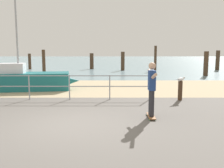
{
  "coord_description": "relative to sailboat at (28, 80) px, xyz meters",
  "views": [
    {
      "loc": [
        1.2,
        -6.97,
        2.16
      ],
      "look_at": [
        1.21,
        2.0,
        0.9
      ],
      "focal_mm": 41.16,
      "sensor_mm": 36.0,
      "label": 1
    }
  ],
  "objects": [
    {
      "name": "groyne_post_2",
      "position": [
        2.21,
        13.4,
        0.29
      ],
      "size": [
        0.39,
        0.39,
        1.64
      ],
      "primitive_type": "cylinder",
      "color": "#422D1E",
      "rests_on": "ground"
    },
    {
      "name": "groyne_post_1",
      "position": [
        -0.92,
        6.58,
        0.49
      ],
      "size": [
        0.25,
        0.25,
        2.04
      ],
      "primitive_type": "cylinder",
      "color": "#422D1E",
      "rests_on": "ground"
    },
    {
      "name": "sailboat",
      "position": [
        0.0,
        0.0,
        0.0
      ],
      "size": [
        5.05,
        2.01,
        5.85
      ],
      "color": "#19666B",
      "rests_on": "ground"
    },
    {
      "name": "groyne_post_5",
      "position": [
        11.59,
        6.84,
        0.43
      ],
      "size": [
        0.36,
        0.36,
        1.92
      ],
      "primitive_type": "cylinder",
      "color": "#422D1E",
      "rests_on": "ground"
    },
    {
      "name": "railing_fence",
      "position": [
        0.84,
        -2.49,
        0.17
      ],
      "size": [
        10.15,
        0.05,
        1.05
      ],
      "color": "gray",
      "rests_on": "ground"
    },
    {
      "name": "groyne_post_4",
      "position": [
        8.46,
        11.64,
        0.66
      ],
      "size": [
        0.25,
        0.25,
        2.38
      ],
      "primitive_type": "cylinder",
      "color": "#422D1E",
      "rests_on": "ground"
    },
    {
      "name": "groyne_post_6",
      "position": [
        14.72,
        12.29,
        0.44
      ],
      "size": [
        0.38,
        0.38,
        1.94
      ],
      "primitive_type": "cylinder",
      "color": "#422D1E",
      "rests_on": "ground"
    },
    {
      "name": "skateboard",
      "position": [
        5.51,
        -5.32,
        -0.46
      ],
      "size": [
        0.21,
        0.8,
        0.08
      ],
      "color": "brown",
      "rests_on": "ground"
    },
    {
      "name": "bollard_short",
      "position": [
        7.11,
        -2.64,
        -0.12
      ],
      "size": [
        0.18,
        0.18,
        0.82
      ],
      "primitive_type": "cylinder",
      "color": "#422D1E",
      "rests_on": "ground"
    },
    {
      "name": "seagull",
      "position": [
        7.13,
        -2.63,
        0.36
      ],
      "size": [
        0.45,
        0.29,
        0.18
      ],
      "color": "white",
      "rests_on": "bollard_short"
    },
    {
      "name": "beach_strip",
      "position": [
        3.09,
        0.91,
        -0.53
      ],
      "size": [
        24.0,
        6.0,
        0.04
      ],
      "primitive_type": "cube",
      "color": "tan",
      "rests_on": "ground"
    },
    {
      "name": "skateboarder",
      "position": [
        5.51,
        -5.32,
        0.49
      ],
      "size": [
        0.22,
        1.45,
        1.65
      ],
      "color": "#26262B",
      "rests_on": "skateboard"
    },
    {
      "name": "groyne_post_0",
      "position": [
        -4.05,
        12.98,
        0.28
      ],
      "size": [
        0.29,
        0.29,
        1.61
      ],
      "primitive_type": "cylinder",
      "color": "#422D1E",
      "rests_on": "ground"
    },
    {
      "name": "groyne_post_3",
      "position": [
        5.33,
        11.7,
        0.38
      ],
      "size": [
        0.36,
        0.36,
        1.82
      ],
      "primitive_type": "cylinder",
      "color": "#422D1E",
      "rests_on": "ground"
    },
    {
      "name": "ground_plane",
      "position": [
        3.09,
        -7.09,
        -0.53
      ],
      "size": [
        24.0,
        10.0,
        0.04
      ],
      "primitive_type": "cube",
      "color": "#605B56",
      "rests_on": "ground"
    },
    {
      "name": "sea_surface",
      "position": [
        3.09,
        28.91,
        -0.53
      ],
      "size": [
        72.0,
        50.0,
        0.04
      ],
      "primitive_type": "cube",
      "color": "#75939E",
      "rests_on": "ground"
    }
  ]
}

